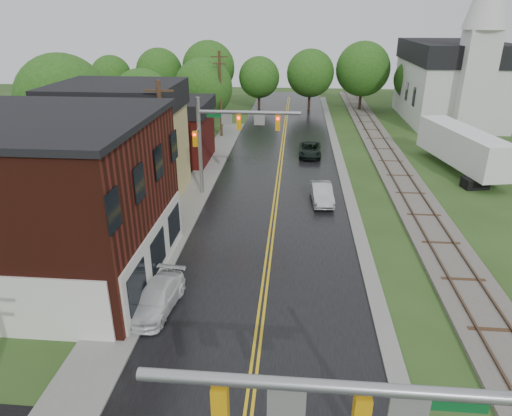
# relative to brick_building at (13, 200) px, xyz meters

# --- Properties ---
(main_road) EXTENTS (10.00, 90.00, 0.02)m
(main_road) POSITION_rel_brick_building_xyz_m (12.48, 15.00, -4.15)
(main_road) COLOR black
(main_road) RESTS_ON ground
(curb_right) EXTENTS (0.80, 70.00, 0.12)m
(curb_right) POSITION_rel_brick_building_xyz_m (17.88, 20.00, -4.15)
(curb_right) COLOR gray
(curb_right) RESTS_ON ground
(sidewalk_left) EXTENTS (2.40, 50.00, 0.12)m
(sidewalk_left) POSITION_rel_brick_building_xyz_m (6.28, 10.00, -4.15)
(sidewalk_left) COLOR gray
(sidewalk_left) RESTS_ON ground
(brick_building) EXTENTS (14.30, 10.30, 8.30)m
(brick_building) POSITION_rel_brick_building_xyz_m (0.00, 0.00, 0.00)
(brick_building) COLOR #43170E
(brick_building) RESTS_ON ground
(yellow_house) EXTENTS (8.00, 7.00, 6.40)m
(yellow_house) POSITION_rel_brick_building_xyz_m (1.48, 11.00, -0.95)
(yellow_house) COLOR tan
(yellow_house) RESTS_ON ground
(darkred_building) EXTENTS (7.00, 6.00, 4.40)m
(darkred_building) POSITION_rel_brick_building_xyz_m (2.48, 20.00, -1.95)
(darkred_building) COLOR #3F0F0C
(darkred_building) RESTS_ON ground
(church) EXTENTS (10.40, 18.40, 20.00)m
(church) POSITION_rel_brick_building_xyz_m (32.48, 38.74, 1.68)
(church) COLOR silver
(church) RESTS_ON ground
(railroad) EXTENTS (3.20, 80.00, 0.30)m
(railroad) POSITION_rel_brick_building_xyz_m (22.48, 20.00, -4.05)
(railroad) COLOR #59544C
(railroad) RESTS_ON ground
(traffic_signal_far) EXTENTS (7.34, 0.43, 7.20)m
(traffic_signal_far) POSITION_rel_brick_building_xyz_m (9.01, 12.00, 0.82)
(traffic_signal_far) COLOR gray
(traffic_signal_far) RESTS_ON ground
(utility_pole_b) EXTENTS (1.80, 0.28, 9.00)m
(utility_pole_b) POSITION_rel_brick_building_xyz_m (5.68, 7.00, 0.57)
(utility_pole_b) COLOR #382616
(utility_pole_b) RESTS_ON ground
(utility_pole_c) EXTENTS (1.80, 0.28, 9.00)m
(utility_pole_c) POSITION_rel_brick_building_xyz_m (5.68, 29.00, 0.57)
(utility_pole_c) COLOR #382616
(utility_pole_c) RESTS_ON ground
(tree_left_b) EXTENTS (7.60, 7.60, 9.69)m
(tree_left_b) POSITION_rel_brick_building_xyz_m (-5.36, 16.90, 1.57)
(tree_left_b) COLOR black
(tree_left_b) RESTS_ON ground
(tree_left_c) EXTENTS (6.00, 6.00, 7.65)m
(tree_left_c) POSITION_rel_brick_building_xyz_m (-1.36, 24.90, 0.36)
(tree_left_c) COLOR black
(tree_left_c) RESTS_ON ground
(tree_left_e) EXTENTS (6.40, 6.40, 8.16)m
(tree_left_e) POSITION_rel_brick_building_xyz_m (3.64, 30.90, 0.66)
(tree_left_e) COLOR black
(tree_left_e) RESTS_ON ground
(suv_dark) EXTENTS (2.10, 4.42, 1.22)m
(suv_dark) POSITION_rel_brick_building_xyz_m (15.18, 22.56, -3.54)
(suv_dark) COLOR black
(suv_dark) RESTS_ON ground
(sedan_silver) EXTENTS (1.71, 4.12, 1.33)m
(sedan_silver) POSITION_rel_brick_building_xyz_m (15.77, 11.10, -3.49)
(sedan_silver) COLOR #B0AFB4
(sedan_silver) RESTS_ON ground
(pickup_white) EXTENTS (2.14, 4.30, 1.20)m
(pickup_white) POSITION_rel_brick_building_xyz_m (7.68, -2.55, -3.55)
(pickup_white) COLOR white
(pickup_white) RESTS_ON ground
(semi_trailer) EXTENTS (4.66, 11.57, 3.63)m
(semi_trailer) POSITION_rel_brick_building_xyz_m (27.80, 19.19, -1.98)
(semi_trailer) COLOR black
(semi_trailer) RESTS_ON ground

